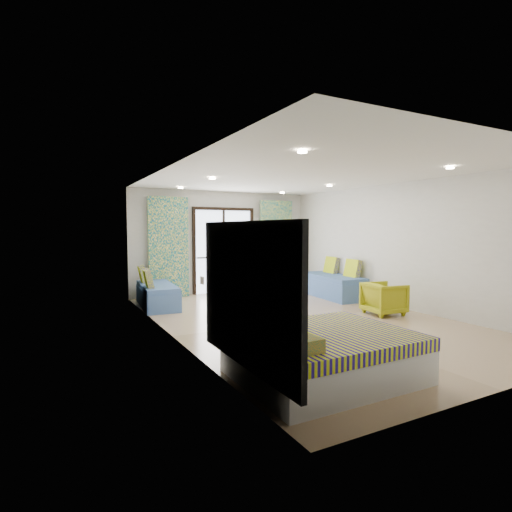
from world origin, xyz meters
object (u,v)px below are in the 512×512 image
daybed_right (333,285)px  armchair (384,297)px  bed (322,354)px  coffee_table (238,283)px  daybed_left (157,294)px

daybed_right → armchair: (-0.41, -2.11, 0.05)m
bed → coffee_table: coffee_table is taller
daybed_right → bed: bearing=-124.6°
coffee_table → daybed_left: bearing=-175.1°
bed → daybed_right: size_ratio=0.95×
bed → daybed_left: 5.14m
daybed_left → armchair: (3.83, -2.94, 0.08)m
bed → armchair: bearing=34.1°
coffee_table → armchair: 3.58m
bed → coffee_table: bearing=74.9°
bed → daybed_left: size_ratio=1.06×
daybed_left → daybed_right: 4.31m
bed → coffee_table: (1.43, 5.28, 0.08)m
daybed_right → coffee_table: (-2.16, 1.01, 0.05)m
daybed_right → armchair: daybed_right is taller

